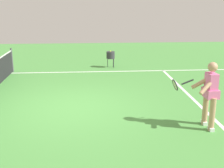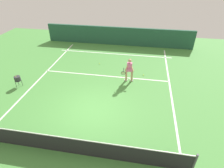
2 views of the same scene
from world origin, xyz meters
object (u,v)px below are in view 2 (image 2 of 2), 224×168
at_px(tennis_player, 129,69).
at_px(tennis_ball_near, 100,64).
at_px(tennis_ball_mid, 143,75).
at_px(ball_hopper, 17,79).

bearing_deg(tennis_player, tennis_ball_near, -40.41).
distance_m(tennis_ball_mid, ball_hopper, 8.00).
relative_size(tennis_player, ball_hopper, 2.09).
xyz_separation_m(tennis_player, ball_hopper, (6.60, 1.78, -0.30)).
bearing_deg(tennis_ball_near, tennis_player, 139.59).
xyz_separation_m(tennis_ball_mid, ball_hopper, (7.52, 2.66, 0.51)).
xyz_separation_m(tennis_ball_near, ball_hopper, (4.20, 3.83, 0.51)).
bearing_deg(tennis_ball_near, ball_hopper, 42.34).
bearing_deg(tennis_player, ball_hopper, 15.06).
height_order(tennis_ball_near, ball_hopper, ball_hopper).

